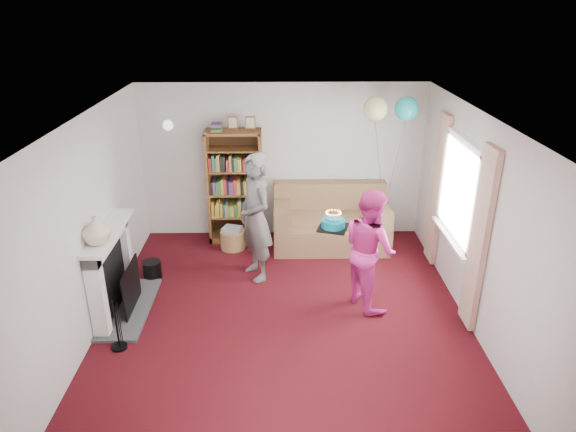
{
  "coord_description": "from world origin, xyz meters",
  "views": [
    {
      "loc": [
        -0.06,
        -5.4,
        3.71
      ],
      "look_at": [
        0.05,
        0.6,
        1.12
      ],
      "focal_mm": 32.0,
      "sensor_mm": 36.0,
      "label": 1
    }
  ],
  "objects_px": {
    "person_striped": "(255,218)",
    "person_magenta": "(370,249)",
    "sofa": "(330,223)",
    "bookcase": "(235,187)",
    "birthday_cake": "(333,223)"
  },
  "relations": [
    {
      "from": "person_magenta",
      "to": "birthday_cake",
      "type": "relative_size",
      "value": 4.46
    },
    {
      "from": "bookcase",
      "to": "person_striped",
      "type": "distance_m",
      "value": 1.31
    },
    {
      "from": "sofa",
      "to": "person_magenta",
      "type": "height_order",
      "value": "person_magenta"
    },
    {
      "from": "bookcase",
      "to": "sofa",
      "type": "relative_size",
      "value": 1.13
    },
    {
      "from": "bookcase",
      "to": "person_magenta",
      "type": "height_order",
      "value": "bookcase"
    },
    {
      "from": "person_striped",
      "to": "person_magenta",
      "type": "height_order",
      "value": "person_striped"
    },
    {
      "from": "sofa",
      "to": "bookcase",
      "type": "bearing_deg",
      "value": 171.81
    },
    {
      "from": "bookcase",
      "to": "person_striped",
      "type": "relative_size",
      "value": 1.12
    },
    {
      "from": "sofa",
      "to": "person_striped",
      "type": "relative_size",
      "value": 0.99
    },
    {
      "from": "bookcase",
      "to": "birthday_cake",
      "type": "relative_size",
      "value": 5.74
    },
    {
      "from": "bookcase",
      "to": "birthday_cake",
      "type": "bearing_deg",
      "value": -53.8
    },
    {
      "from": "person_striped",
      "to": "person_magenta",
      "type": "distance_m",
      "value": 1.63
    },
    {
      "from": "person_magenta",
      "to": "sofa",
      "type": "bearing_deg",
      "value": -12.94
    },
    {
      "from": "bookcase",
      "to": "person_magenta",
      "type": "xyz_separation_m",
      "value": [
        1.83,
        -1.98,
        -0.11
      ]
    },
    {
      "from": "bookcase",
      "to": "birthday_cake",
      "type": "xyz_separation_m",
      "value": [
        1.37,
        -1.87,
        0.19
      ]
    }
  ]
}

